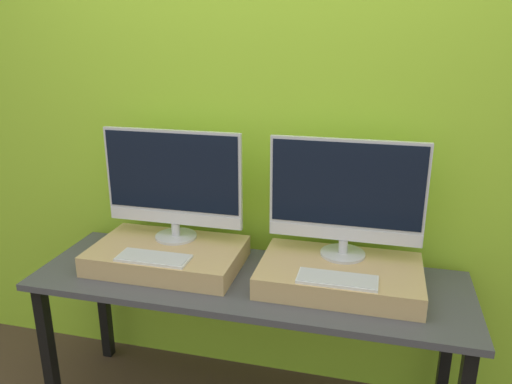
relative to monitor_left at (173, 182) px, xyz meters
The scene contains 8 objects.
wall_back 0.50m from the monitor_left, 30.65° to the left, with size 8.00×0.04×2.60m.
workbench 0.61m from the monitor_left, 19.30° to the right, with size 1.89×0.60×0.72m.
wooden_riser_left 0.34m from the monitor_left, 90.00° to the right, with size 0.67×0.43×0.09m.
monitor_left is the anchor object (origin of this frame).
keyboard_left 0.36m from the monitor_left, 90.00° to the right, with size 0.32×0.12×0.01m.
wooden_riser_right 0.86m from the monitor_left, ahead, with size 0.67×0.43×0.09m.
monitor_right 0.79m from the monitor_left, ahead, with size 0.65×0.20×0.52m.
keyboard_right 0.87m from the monitor_left, 17.31° to the right, with size 0.32×0.12×0.01m.
Camera 1 is at (0.51, -1.59, 1.76)m, focal length 35.00 mm.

